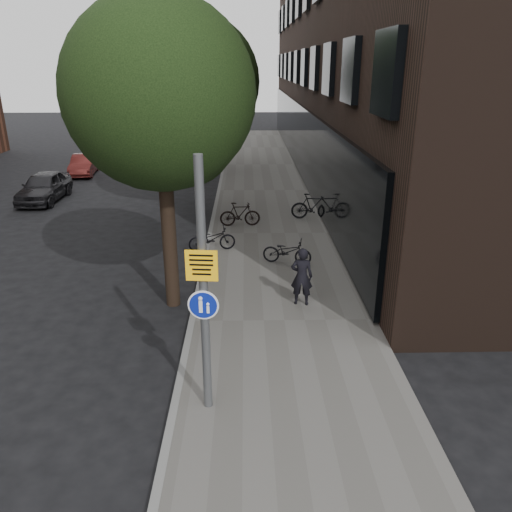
{
  "coord_description": "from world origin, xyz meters",
  "views": [
    {
      "loc": [
        -0.66,
        -7.39,
        5.96
      ],
      "look_at": [
        -0.45,
        2.82,
        2.0
      ],
      "focal_mm": 35.0,
      "sensor_mm": 36.0,
      "label": 1
    }
  ],
  "objects_px": {
    "pedestrian": "(302,276)",
    "parked_car_near": "(44,187)",
    "signpost": "(204,291)",
    "parked_bike_facade_near": "(287,251)"
  },
  "relations": [
    {
      "from": "signpost",
      "to": "parked_bike_facade_near",
      "type": "relative_size",
      "value": 2.99
    },
    {
      "from": "signpost",
      "to": "parked_car_near",
      "type": "relative_size",
      "value": 1.17
    },
    {
      "from": "pedestrian",
      "to": "parked_car_near",
      "type": "bearing_deg",
      "value": -37.24
    },
    {
      "from": "pedestrian",
      "to": "parked_car_near",
      "type": "relative_size",
      "value": 0.39
    },
    {
      "from": "parked_car_near",
      "to": "signpost",
      "type": "bearing_deg",
      "value": -60.03
    },
    {
      "from": "signpost",
      "to": "parked_bike_facade_near",
      "type": "xyz_separation_m",
      "value": [
        1.98,
        6.88,
        -1.9
      ]
    },
    {
      "from": "signpost",
      "to": "parked_bike_facade_near",
      "type": "height_order",
      "value": "signpost"
    },
    {
      "from": "parked_bike_facade_near",
      "to": "signpost",
      "type": "bearing_deg",
      "value": 178.97
    },
    {
      "from": "signpost",
      "to": "parked_car_near",
      "type": "xyz_separation_m",
      "value": [
        -8.55,
        15.13,
        -1.76
      ]
    },
    {
      "from": "signpost",
      "to": "parked_car_near",
      "type": "height_order",
      "value": "signpost"
    }
  ]
}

